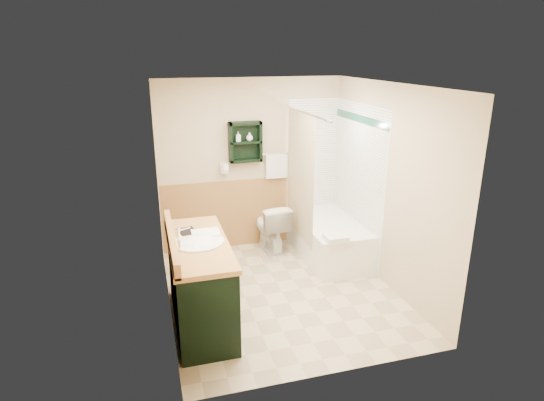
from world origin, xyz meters
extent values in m
plane|color=beige|center=(0.00, 0.00, 0.00)|extent=(3.00, 3.00, 0.00)
cube|color=beige|center=(0.00, 1.52, 1.20)|extent=(2.60, 0.04, 2.40)
cube|color=beige|center=(-1.32, 0.00, 1.20)|extent=(0.04, 3.00, 2.40)
cube|color=beige|center=(1.32, 0.00, 1.20)|extent=(0.04, 3.00, 2.40)
cube|color=white|center=(0.00, 0.00, 2.42)|extent=(2.60, 3.00, 0.04)
cube|color=black|center=(-0.10, 1.41, 1.55)|extent=(0.45, 0.15, 0.55)
cylinder|color=silver|center=(0.53, 0.75, 2.00)|extent=(0.03, 1.60, 0.03)
cube|color=black|center=(-0.99, -0.37, 0.46)|extent=(0.59, 1.44, 0.91)
cube|color=white|center=(0.93, 0.81, 0.26)|extent=(0.78, 1.50, 0.52)
imported|color=white|center=(0.20, 1.20, 0.35)|extent=(0.46, 0.74, 0.69)
cube|color=white|center=(-0.89, -0.21, 0.93)|extent=(0.28, 0.22, 0.04)
imported|color=black|center=(-1.16, -0.10, 1.03)|extent=(0.18, 0.06, 0.24)
cube|color=white|center=(0.73, 0.13, 0.56)|extent=(0.27, 0.22, 0.07)
imported|color=white|center=(-0.20, 1.40, 1.60)|extent=(0.06, 0.13, 0.06)
imported|color=white|center=(-0.04, 1.40, 1.61)|extent=(0.13, 0.14, 0.09)
camera|label=1|loc=(-1.43, -4.58, 2.73)|focal=30.00mm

